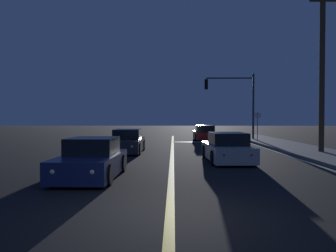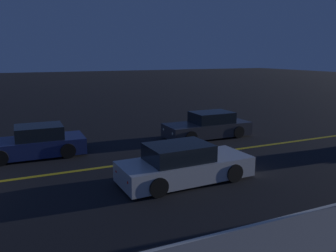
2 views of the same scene
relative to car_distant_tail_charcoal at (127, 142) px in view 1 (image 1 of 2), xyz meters
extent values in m
plane|color=black|center=(2.64, -13.18, -0.58)|extent=(160.00, 160.00, 0.00)
cube|color=gray|center=(10.64, -1.65, -0.51)|extent=(3.20, 41.50, 0.15)
cube|color=gold|center=(2.64, -1.65, -0.58)|extent=(0.20, 39.19, 0.01)
cube|color=silver|center=(8.79, -1.65, -0.58)|extent=(0.16, 39.19, 0.01)
cube|color=silver|center=(5.84, 8.38, -0.58)|extent=(6.40, 0.50, 0.01)
cube|color=#2D2D33|center=(0.00, -0.07, -0.14)|extent=(1.78, 4.57, 0.68)
cube|color=black|center=(0.00, 0.21, 0.46)|extent=(1.52, 2.11, 0.60)
cylinder|color=black|center=(0.83, -1.48, -0.26)|extent=(0.22, 0.64, 0.64)
cylinder|color=black|center=(-0.82, -1.48, -0.26)|extent=(0.22, 0.64, 0.64)
cylinder|color=black|center=(0.82, 1.35, -0.26)|extent=(0.22, 0.64, 0.64)
cylinder|color=black|center=(-0.83, 1.35, -0.26)|extent=(0.22, 0.64, 0.64)
sphere|color=#FFF4CC|center=(0.55, -2.29, -0.06)|extent=(0.18, 0.18, 0.18)
sphere|color=#FFF4CC|center=(-0.54, -2.29, -0.06)|extent=(0.18, 0.18, 0.18)
sphere|color=red|center=(0.54, 2.17, -0.06)|extent=(0.14, 0.14, 0.14)
sphere|color=red|center=(-0.55, 2.17, -0.06)|extent=(0.14, 0.14, 0.14)
cube|color=navy|center=(-0.06, -8.64, -0.14)|extent=(1.85, 4.22, 0.68)
cube|color=black|center=(-0.06, -8.39, 0.46)|extent=(1.57, 1.95, 0.60)
cylinder|color=black|center=(0.76, -9.95, -0.26)|extent=(0.23, 0.64, 0.64)
cylinder|color=black|center=(-0.92, -9.93, -0.26)|extent=(0.23, 0.64, 0.64)
cylinder|color=black|center=(0.79, -7.35, -0.26)|extent=(0.23, 0.64, 0.64)
cylinder|color=black|center=(-0.89, -7.33, -0.26)|extent=(0.23, 0.64, 0.64)
sphere|color=#FFF4CC|center=(0.47, -10.69, -0.06)|extent=(0.18, 0.18, 0.18)
sphere|color=#FFF4CC|center=(-0.65, -10.67, -0.06)|extent=(0.18, 0.18, 0.18)
sphere|color=red|center=(0.52, -6.60, -0.06)|extent=(0.14, 0.14, 0.14)
sphere|color=red|center=(-0.59, -6.59, -0.06)|extent=(0.14, 0.14, 0.14)
cube|color=#B2B5BA|center=(5.22, -4.04, -0.14)|extent=(1.97, 4.69, 0.68)
cube|color=black|center=(5.23, -4.32, 0.46)|extent=(1.62, 2.19, 0.60)
cylinder|color=black|center=(4.33, -2.64, -0.26)|extent=(0.24, 0.65, 0.64)
cylinder|color=black|center=(6.00, -2.58, -0.26)|extent=(0.24, 0.65, 0.64)
cylinder|color=black|center=(4.43, -5.51, -0.26)|extent=(0.24, 0.65, 0.64)
cylinder|color=black|center=(6.11, -5.45, -0.26)|extent=(0.24, 0.65, 0.64)
sphere|color=#FFF4CC|center=(4.58, -1.81, -0.06)|extent=(0.18, 0.18, 0.18)
sphere|color=#FFF4CC|center=(5.69, -1.77, -0.06)|extent=(0.18, 0.18, 0.18)
sphere|color=red|center=(4.74, -6.33, -0.06)|extent=(0.14, 0.14, 0.14)
sphere|color=red|center=(5.86, -6.29, -0.06)|extent=(0.14, 0.14, 0.14)
cube|color=maroon|center=(5.58, 11.41, -0.14)|extent=(1.84, 4.70, 0.68)
cube|color=black|center=(5.58, 11.13, 0.46)|extent=(1.58, 2.16, 0.60)
cylinder|color=black|center=(4.73, 12.86, -0.26)|extent=(0.22, 0.64, 0.64)
cylinder|color=black|center=(6.43, 12.86, -0.26)|extent=(0.22, 0.64, 0.64)
cylinder|color=black|center=(4.72, 9.96, -0.26)|extent=(0.22, 0.64, 0.64)
cylinder|color=black|center=(6.42, 9.95, -0.26)|extent=(0.22, 0.64, 0.64)
sphere|color=#FFF4CC|center=(5.02, 13.69, -0.06)|extent=(0.18, 0.18, 0.18)
sphere|color=#FFF4CC|center=(6.15, 13.69, -0.06)|extent=(0.18, 0.18, 0.18)
sphere|color=red|center=(5.00, 9.11, -0.06)|extent=(0.14, 0.14, 0.14)
sphere|color=red|center=(6.13, 9.11, -0.06)|extent=(0.14, 0.14, 0.14)
cylinder|color=#38383D|center=(9.84, 10.68, 2.40)|extent=(0.18, 0.18, 5.96)
cylinder|color=#38383D|center=(7.74, 10.68, 4.98)|extent=(4.20, 0.12, 0.12)
cube|color=black|center=(5.64, 10.68, 4.43)|extent=(0.28, 0.28, 0.90)
sphere|color=red|center=(5.64, 10.68, 4.70)|extent=(0.22, 0.22, 0.22)
sphere|color=#4C2D05|center=(5.64, 10.68, 4.43)|extent=(0.22, 0.22, 0.22)
sphere|color=#0A3814|center=(5.64, 10.68, 4.16)|extent=(0.22, 0.22, 0.22)
cylinder|color=#4C3823|center=(10.94, -0.94, 4.37)|extent=(0.30, 0.30, 9.89)
cube|color=#4C3823|center=(10.94, -0.94, 7.91)|extent=(1.43, 0.12, 0.12)
cylinder|color=slate|center=(9.54, 7.88, 0.66)|extent=(0.06, 0.06, 2.48)
cube|color=white|center=(9.54, 7.88, 1.65)|extent=(0.56, 0.05, 0.40)
camera|label=1|loc=(2.72, -20.17, 1.44)|focal=36.81mm
camera|label=2|loc=(15.19, -9.25, 3.71)|focal=36.44mm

